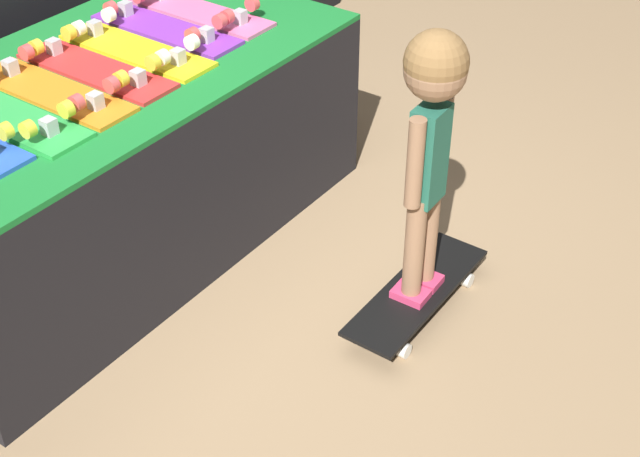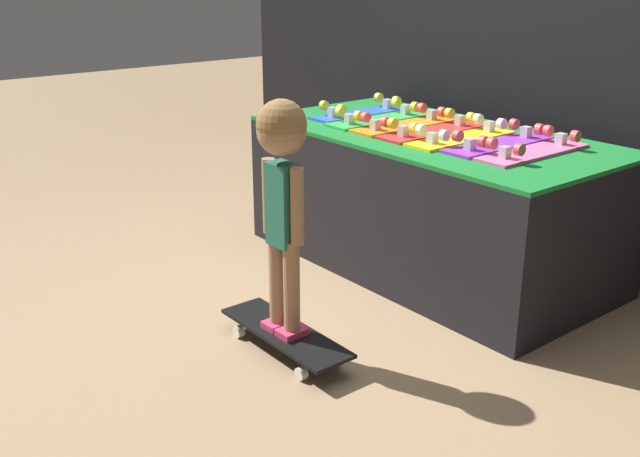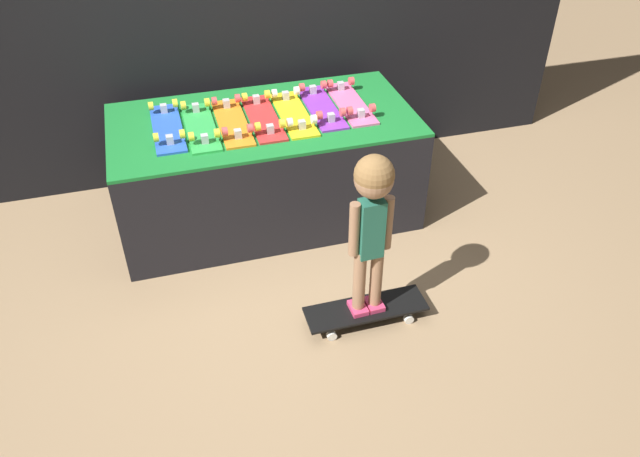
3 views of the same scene
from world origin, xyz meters
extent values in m
plane|color=#9E7F5B|center=(0.00, 0.00, 0.00)|extent=(16.00, 16.00, 0.00)
cube|color=black|center=(0.00, 1.24, 1.28)|extent=(4.80, 0.10, 2.56)
cube|color=black|center=(0.00, 0.58, 0.34)|extent=(1.86, 0.95, 0.68)
cube|color=#19752D|center=(0.00, 0.58, 0.69)|extent=(1.86, 0.95, 0.02)
cube|color=blue|center=(-0.57, 0.60, 0.71)|extent=(0.17, 0.62, 0.01)
cube|color=#B7B7BC|center=(-0.57, 0.80, 0.74)|extent=(0.04, 0.04, 0.05)
cylinder|color=yellow|center=(-0.50, 0.80, 0.77)|extent=(0.03, 0.05, 0.05)
cylinder|color=yellow|center=(-0.65, 0.80, 0.77)|extent=(0.03, 0.05, 0.05)
cube|color=#B7B7BC|center=(-0.57, 0.40, 0.74)|extent=(0.04, 0.04, 0.05)
cylinder|color=yellow|center=(-0.50, 0.40, 0.77)|extent=(0.03, 0.05, 0.05)
cylinder|color=yellow|center=(-0.65, 0.40, 0.77)|extent=(0.03, 0.05, 0.05)
cube|color=green|center=(-0.38, 0.55, 0.71)|extent=(0.17, 0.62, 0.01)
cube|color=#B7B7BC|center=(-0.38, 0.76, 0.74)|extent=(0.04, 0.04, 0.05)
cylinder|color=yellow|center=(-0.31, 0.76, 0.77)|extent=(0.03, 0.05, 0.05)
cylinder|color=yellow|center=(-0.46, 0.76, 0.77)|extent=(0.03, 0.05, 0.05)
cube|color=#B7B7BC|center=(-0.38, 0.35, 0.74)|extent=(0.04, 0.04, 0.05)
cylinder|color=yellow|center=(-0.31, 0.35, 0.77)|extent=(0.03, 0.05, 0.05)
cylinder|color=yellow|center=(-0.46, 0.35, 0.77)|extent=(0.03, 0.05, 0.05)
cube|color=orange|center=(-0.19, 0.56, 0.71)|extent=(0.17, 0.62, 0.01)
cube|color=#B7B7BC|center=(-0.19, 0.76, 0.74)|extent=(0.04, 0.04, 0.05)
cylinder|color=#D84C4C|center=(-0.12, 0.76, 0.77)|extent=(0.03, 0.05, 0.05)
cylinder|color=#D84C4C|center=(-0.26, 0.76, 0.77)|extent=(0.03, 0.05, 0.05)
cube|color=#B7B7BC|center=(-0.19, 0.36, 0.74)|extent=(0.04, 0.04, 0.05)
cylinder|color=#D84C4C|center=(-0.12, 0.36, 0.77)|extent=(0.03, 0.05, 0.05)
cylinder|color=#D84C4C|center=(-0.26, 0.36, 0.77)|extent=(0.03, 0.05, 0.05)
cube|color=red|center=(0.00, 0.57, 0.71)|extent=(0.17, 0.62, 0.01)
cube|color=#B7B7BC|center=(0.00, 0.77, 0.74)|extent=(0.04, 0.04, 0.05)
cylinder|color=yellow|center=(0.07, 0.77, 0.77)|extent=(0.03, 0.05, 0.05)
cylinder|color=yellow|center=(-0.07, 0.77, 0.77)|extent=(0.03, 0.05, 0.05)
cube|color=#B7B7BC|center=(0.00, 0.36, 0.74)|extent=(0.04, 0.04, 0.05)
cylinder|color=yellow|center=(0.07, 0.36, 0.77)|extent=(0.03, 0.05, 0.05)
cylinder|color=yellow|center=(-0.07, 0.36, 0.77)|extent=(0.03, 0.05, 0.05)
cube|color=yellow|center=(0.19, 0.57, 0.71)|extent=(0.17, 0.62, 0.01)
cube|color=#B7B7BC|center=(0.19, 0.77, 0.74)|extent=(0.04, 0.04, 0.05)
cylinder|color=white|center=(0.26, 0.77, 0.77)|extent=(0.03, 0.05, 0.05)
cylinder|color=white|center=(0.12, 0.77, 0.77)|extent=(0.03, 0.05, 0.05)
cube|color=#B7B7BC|center=(0.19, 0.36, 0.74)|extent=(0.04, 0.04, 0.05)
cylinder|color=white|center=(0.26, 0.36, 0.77)|extent=(0.03, 0.05, 0.05)
cylinder|color=white|center=(0.12, 0.36, 0.77)|extent=(0.03, 0.05, 0.05)
cube|color=purple|center=(0.38, 0.60, 0.71)|extent=(0.17, 0.62, 0.01)
cube|color=#B7B7BC|center=(0.38, 0.81, 0.74)|extent=(0.04, 0.04, 0.05)
cylinder|color=#D84C4C|center=(0.46, 0.81, 0.77)|extent=(0.03, 0.05, 0.05)
cylinder|color=#D84C4C|center=(0.31, 0.81, 0.77)|extent=(0.03, 0.05, 0.05)
cube|color=#B7B7BC|center=(0.38, 0.40, 0.74)|extent=(0.04, 0.04, 0.05)
cylinder|color=#D84C4C|center=(0.46, 0.40, 0.77)|extent=(0.03, 0.05, 0.05)
cylinder|color=#D84C4C|center=(0.31, 0.40, 0.77)|extent=(0.03, 0.05, 0.05)
cube|color=pink|center=(0.57, 0.61, 0.71)|extent=(0.17, 0.62, 0.01)
cube|color=#B7B7BC|center=(0.57, 0.81, 0.74)|extent=(0.04, 0.04, 0.05)
cylinder|color=#D84C4C|center=(0.65, 0.81, 0.77)|extent=(0.03, 0.05, 0.05)
cylinder|color=#D84C4C|center=(0.50, 0.81, 0.77)|extent=(0.03, 0.05, 0.05)
cube|color=#B7B7BC|center=(0.57, 0.40, 0.74)|extent=(0.04, 0.04, 0.05)
cylinder|color=#D84C4C|center=(0.65, 0.40, 0.77)|extent=(0.03, 0.05, 0.05)
cylinder|color=#D84C4C|center=(0.50, 0.40, 0.77)|extent=(0.03, 0.05, 0.05)
cube|color=black|center=(0.29, -0.57, 0.08)|extent=(0.67, 0.20, 0.01)
cube|color=#B7B7BC|center=(0.51, -0.57, 0.05)|extent=(0.04, 0.04, 0.05)
cylinder|color=white|center=(0.51, -0.48, 0.03)|extent=(0.05, 0.03, 0.05)
cylinder|color=white|center=(0.51, -0.65, 0.03)|extent=(0.05, 0.03, 0.05)
cube|color=#B7B7BC|center=(0.07, -0.57, 0.05)|extent=(0.04, 0.04, 0.05)
cylinder|color=white|center=(0.07, -0.48, 0.03)|extent=(0.05, 0.03, 0.05)
cylinder|color=white|center=(0.07, -0.65, 0.03)|extent=(0.05, 0.03, 0.05)
cube|color=#E03D6B|center=(0.34, -0.56, 0.11)|extent=(0.09, 0.12, 0.03)
cylinder|color=#997051|center=(0.34, -0.56, 0.31)|extent=(0.07, 0.07, 0.38)
cube|color=#E03D6B|center=(0.25, -0.57, 0.11)|extent=(0.09, 0.12, 0.03)
cylinder|color=#997051|center=(0.25, -0.57, 0.31)|extent=(0.07, 0.07, 0.38)
cube|color=#236651|center=(0.29, -0.57, 0.63)|extent=(0.13, 0.09, 0.33)
cylinder|color=#997051|center=(0.38, -0.56, 0.65)|extent=(0.05, 0.05, 0.30)
cylinder|color=#997051|center=(0.21, -0.57, 0.65)|extent=(0.05, 0.05, 0.30)
sphere|color=#997051|center=(0.29, -0.57, 0.92)|extent=(0.19, 0.19, 0.19)
sphere|color=olive|center=(0.29, -0.57, 0.94)|extent=(0.19, 0.19, 0.19)
camera|label=1|loc=(-1.80, -1.64, 2.07)|focal=50.00mm
camera|label=2|loc=(2.51, -2.16, 1.52)|focal=42.00mm
camera|label=3|loc=(-0.62, -2.82, 2.48)|focal=35.00mm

